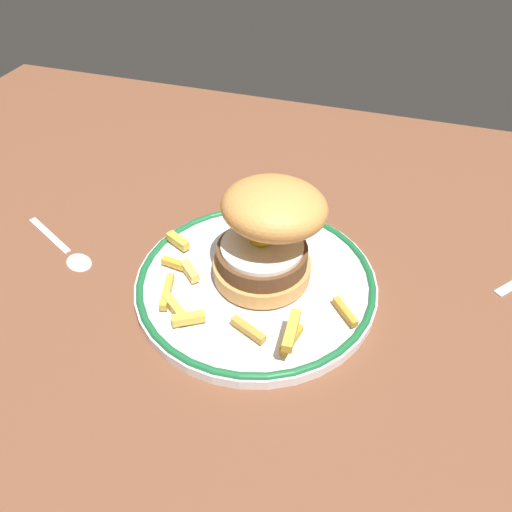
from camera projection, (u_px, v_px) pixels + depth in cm
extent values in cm
cube|color=brown|center=(231.00, 301.00, 56.02)|extent=(124.87, 95.00, 4.00)
cylinder|color=silver|center=(256.00, 283.00, 54.50)|extent=(26.15, 26.15, 1.20)
torus|color=#196033|center=(256.00, 279.00, 54.10)|extent=(25.75, 25.75, 0.80)
cylinder|color=tan|center=(262.00, 268.00, 53.54)|extent=(10.44, 10.44, 1.80)
cylinder|color=#54351E|center=(262.00, 255.00, 52.30)|extent=(9.57, 9.57, 1.92)
cylinder|color=white|center=(262.00, 246.00, 51.49)|extent=(8.63, 8.63, 0.50)
ellipsoid|color=yellow|center=(261.00, 237.00, 51.50)|extent=(2.60, 2.60, 1.40)
ellipsoid|color=#CF8F47|center=(275.00, 207.00, 48.97)|extent=(12.23, 12.70, 6.41)
cube|color=gold|center=(298.00, 222.00, 60.11)|extent=(4.41, 2.50, 0.96)
cube|color=gold|center=(248.00, 329.00, 47.89)|extent=(3.94, 2.33, 0.78)
cube|color=gold|center=(178.00, 241.00, 57.54)|extent=(3.26, 2.25, 0.96)
cube|color=gold|center=(176.00, 264.00, 54.75)|extent=(3.60, 1.18, 0.74)
cube|color=gold|center=(175.00, 308.00, 49.91)|extent=(3.93, 3.23, 0.87)
cube|color=gold|center=(189.00, 318.00, 48.84)|extent=(3.26, 2.45, 0.93)
cube|color=gold|center=(167.00, 291.00, 51.69)|extent=(1.94, 4.73, 0.76)
cube|color=gold|center=(292.00, 330.00, 45.29)|extent=(1.22, 4.56, 0.94)
cube|color=gold|center=(345.00, 311.00, 49.65)|extent=(3.02, 3.28, 0.71)
cube|color=gold|center=(291.00, 340.00, 46.96)|extent=(1.51, 3.72, 0.80)
cube|color=#DBAD51|center=(190.00, 271.00, 53.83)|extent=(2.89, 2.74, 0.94)
cube|color=silver|center=(49.00, 234.00, 61.39)|extent=(8.37, 4.83, 0.32)
ellipsoid|color=silver|center=(78.00, 260.00, 57.58)|extent=(4.39, 3.96, 0.90)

